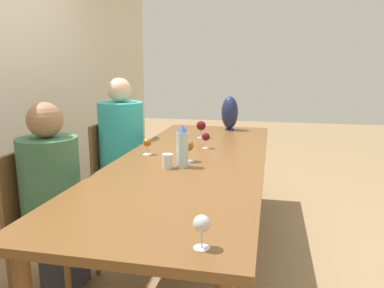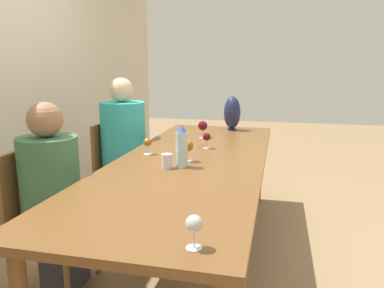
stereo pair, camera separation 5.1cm
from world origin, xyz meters
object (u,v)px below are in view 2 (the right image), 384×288
at_px(wine_glass_2, 203,126).
at_px(wine_glass_4, 148,143).
at_px(wine_glass_0, 188,146).
at_px(wine_glass_3, 207,137).
at_px(chair_near, 43,213).
at_px(chair_far, 118,167).
at_px(person_far, 125,147).
at_px(person_near, 53,192).
at_px(vase, 232,113).
at_px(water_bottle, 182,146).
at_px(water_tumbler, 167,161).
at_px(wine_glass_1, 194,225).

height_order(wine_glass_2, wine_glass_4, wine_glass_2).
distance_m(wine_glass_0, wine_glass_3, 0.43).
xyz_separation_m(chair_near, chair_far, (1.12, 0.00, 0.00)).
distance_m(wine_glass_3, person_far, 0.85).
bearing_deg(person_near, vase, -26.97).
bearing_deg(water_bottle, person_far, 41.95).
bearing_deg(water_tumbler, vase, -8.51).
xyz_separation_m(water_tumbler, person_far, (0.88, 0.66, -0.13)).
relative_size(vase, wine_glass_0, 2.27).
xyz_separation_m(water_bottle, wine_glass_3, (0.56, -0.05, -0.05)).
xyz_separation_m(water_bottle, water_tumbler, (-0.05, 0.08, -0.09)).
distance_m(water_bottle, person_near, 0.84).
distance_m(water_tumbler, person_far, 1.10).
bearing_deg(chair_near, wine_glass_2, -30.96).
bearing_deg(vase, wine_glass_3, 174.32).
distance_m(wine_glass_2, wine_glass_3, 0.43).
bearing_deg(wine_glass_3, vase, -5.68).
relative_size(vase, chair_far, 0.38).
relative_size(wine_glass_2, person_near, 0.13).
xyz_separation_m(wine_glass_2, wine_glass_4, (-0.70, 0.26, -0.02)).
height_order(wine_glass_1, wine_glass_2, wine_glass_2).
xyz_separation_m(water_tumbler, wine_glass_3, (0.62, -0.14, 0.04)).
distance_m(chair_far, person_far, 0.21).
xyz_separation_m(wine_glass_4, person_near, (-0.57, 0.42, -0.21)).
height_order(water_tumbler, chair_far, chair_far).
bearing_deg(water_bottle, wine_glass_3, -5.24).
bearing_deg(wine_glass_4, water_bottle, -129.97).
distance_m(water_tumbler, vase, 1.51).
bearing_deg(vase, wine_glass_0, 174.05).
bearing_deg(water_tumbler, wine_glass_1, -157.89).
height_order(water_tumbler, wine_glass_4, wine_glass_4).
bearing_deg(wine_glass_4, chair_near, 138.66).
distance_m(wine_glass_0, person_far, 1.03).
xyz_separation_m(wine_glass_2, person_near, (-1.27, 0.68, -0.23)).
xyz_separation_m(vase, chair_far, (-0.61, 0.96, -0.45)).
bearing_deg(wine_glass_1, person_near, 54.96).
bearing_deg(person_near, wine_glass_2, -28.15).
distance_m(wine_glass_1, wine_glass_4, 1.46).
bearing_deg(chair_near, person_near, -90.00).
relative_size(wine_glass_0, person_far, 0.11).
xyz_separation_m(wine_glass_2, wine_glass_3, (-0.41, -0.11, -0.02)).
bearing_deg(vase, person_near, 153.03).
xyz_separation_m(wine_glass_0, wine_glass_3, (0.42, -0.05, -0.02)).
bearing_deg(water_bottle, chair_near, 109.60).
bearing_deg(wine_glass_0, wine_glass_4, 68.33).
bearing_deg(vase, water_tumbler, 171.49).
xyz_separation_m(water_bottle, wine_glass_2, (0.98, 0.06, -0.03)).
bearing_deg(wine_glass_2, vase, -23.60).
bearing_deg(chair_far, vase, -57.60).
bearing_deg(wine_glass_1, chair_near, 56.95).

